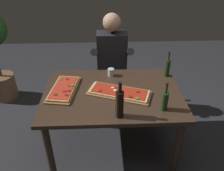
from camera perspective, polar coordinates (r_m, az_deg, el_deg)
ground_plane at (r=2.81m, az=0.04°, el=-14.29°), size 6.40×6.40×0.00m
dining_table at (r=2.38m, az=0.05°, el=-3.60°), size 1.40×0.96×0.74m
pizza_rectangular_front at (r=2.28m, az=1.78°, el=-1.76°), size 0.67×0.44×0.05m
pizza_rectangular_left at (r=2.39m, az=-12.00°, el=-0.83°), size 0.32×0.53×0.05m
wine_bottle_dark at (r=1.94m, az=1.92°, el=-4.51°), size 0.07×0.07×0.35m
oil_bottle_amber at (r=2.09m, az=13.01°, el=-3.64°), size 0.06×0.06×0.28m
vinegar_bottle_green at (r=2.63m, az=13.63°, el=4.42°), size 0.06×0.06×0.29m
tumbler_near_camera at (r=2.59m, az=-0.32°, el=3.24°), size 0.07×0.07×0.09m
diner_chair at (r=3.18m, az=-0.09°, el=3.21°), size 0.44×0.44×0.87m
seated_diner at (r=2.96m, az=-0.00°, el=6.39°), size 0.53×0.41×1.33m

